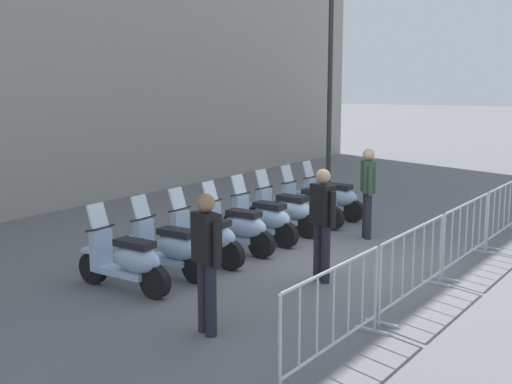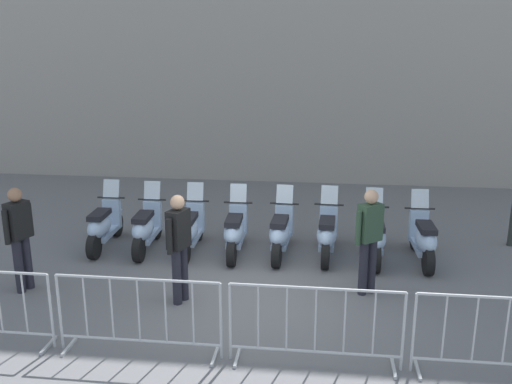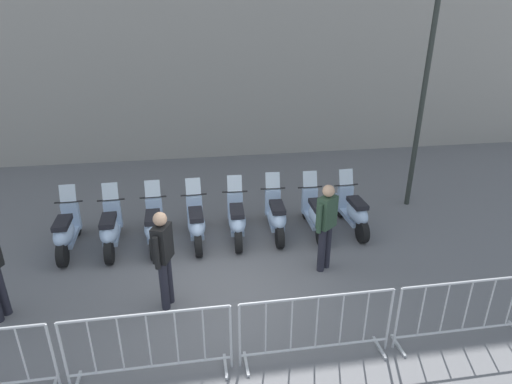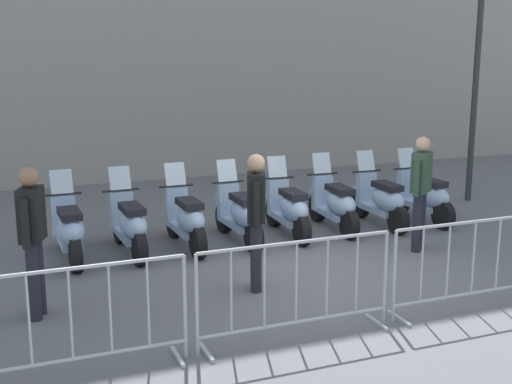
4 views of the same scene
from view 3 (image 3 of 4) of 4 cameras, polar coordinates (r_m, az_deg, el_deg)
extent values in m
plane|color=slate|center=(7.81, -4.23, -12.73)|extent=(120.00, 120.00, 0.00)
cylinder|color=black|center=(10.13, -22.97, -4.08)|extent=(0.22, 0.50, 0.48)
cylinder|color=black|center=(9.07, -24.45, -7.65)|extent=(0.22, 0.50, 0.48)
cube|color=#A8C1E0|center=(9.57, -23.71, -5.56)|extent=(0.43, 0.90, 0.10)
ellipsoid|color=#A8C1E0|center=(9.23, -24.29, -5.08)|extent=(0.50, 0.89, 0.40)
cube|color=black|center=(9.16, -24.48, -3.77)|extent=(0.38, 0.64, 0.10)
cube|color=#A8C1E0|center=(9.83, -23.46, -2.97)|extent=(0.36, 0.20, 0.60)
cylinder|color=black|center=(9.70, -23.76, -1.22)|extent=(0.56, 0.13, 0.04)
cube|color=silver|center=(9.68, -23.88, -0.13)|extent=(0.34, 0.19, 0.35)
cube|color=#A8C1E0|center=(10.01, -23.21, -2.71)|extent=(0.25, 0.35, 0.06)
cylinder|color=black|center=(9.91, -18.22, -3.94)|extent=(0.22, 0.50, 0.48)
cylinder|color=black|center=(8.83, -19.03, -7.59)|extent=(0.22, 0.50, 0.48)
cube|color=#A8C1E0|center=(9.35, -18.63, -5.44)|extent=(0.42, 0.90, 0.10)
ellipsoid|color=#A8C1E0|center=(8.99, -19.02, -4.95)|extent=(0.49, 0.89, 0.40)
cube|color=black|center=(8.92, -19.18, -3.61)|extent=(0.37, 0.64, 0.10)
cube|color=#A8C1E0|center=(9.61, -18.57, -2.80)|extent=(0.36, 0.19, 0.60)
cylinder|color=black|center=(9.48, -18.82, -1.01)|extent=(0.56, 0.13, 0.04)
cube|color=silver|center=(9.45, -18.93, 0.11)|extent=(0.34, 0.19, 0.35)
cube|color=#A8C1E0|center=(9.79, -18.42, -2.53)|extent=(0.25, 0.35, 0.06)
cylinder|color=black|center=(9.80, -13.19, -3.65)|extent=(0.22, 0.50, 0.48)
cylinder|color=black|center=(8.71, -13.47, -7.32)|extent=(0.22, 0.50, 0.48)
cube|color=#A8C1E0|center=(9.23, -13.34, -5.16)|extent=(0.43, 0.90, 0.10)
ellipsoid|color=#A8C1E0|center=(8.88, -13.55, -4.65)|extent=(0.50, 0.89, 0.40)
cube|color=black|center=(8.80, -13.68, -3.29)|extent=(0.38, 0.64, 0.10)
cube|color=#A8C1E0|center=(9.50, -13.40, -2.48)|extent=(0.36, 0.20, 0.60)
cylinder|color=black|center=(9.36, -13.59, -0.67)|extent=(0.56, 0.13, 0.04)
cube|color=silver|center=(9.34, -13.68, 0.46)|extent=(0.34, 0.19, 0.35)
cube|color=#A8C1E0|center=(9.68, -13.34, -2.22)|extent=(0.25, 0.35, 0.06)
cylinder|color=black|center=(9.75, -8.17, -3.37)|extent=(0.22, 0.50, 0.48)
cylinder|color=black|center=(8.66, -7.71, -7.02)|extent=(0.22, 0.50, 0.48)
cube|color=#A8C1E0|center=(9.18, -7.97, -4.87)|extent=(0.42, 0.90, 0.10)
ellipsoid|color=#A8C1E0|center=(8.83, -7.95, -4.35)|extent=(0.50, 0.89, 0.40)
cube|color=black|center=(8.75, -8.04, -2.98)|extent=(0.38, 0.64, 0.10)
cube|color=#A8C1E0|center=(9.45, -8.21, -2.19)|extent=(0.36, 0.20, 0.60)
cylinder|color=black|center=(9.31, -8.33, -0.36)|extent=(0.56, 0.13, 0.04)
cube|color=silver|center=(9.29, -8.41, 0.77)|extent=(0.34, 0.19, 0.35)
cube|color=#A8C1E0|center=(9.64, -8.26, -1.94)|extent=(0.25, 0.35, 0.06)
cylinder|color=black|center=(9.82, -2.84, -2.95)|extent=(0.25, 0.50, 0.48)
cylinder|color=black|center=(8.73, -2.36, -6.56)|extent=(0.25, 0.50, 0.48)
cube|color=#A8C1E0|center=(9.25, -2.62, -4.43)|extent=(0.49, 0.91, 0.10)
ellipsoid|color=#A8C1E0|center=(8.89, -2.54, -3.90)|extent=(0.56, 0.90, 0.40)
cube|color=black|center=(8.82, -2.57, -2.54)|extent=(0.42, 0.65, 0.10)
cube|color=#A8C1E0|center=(9.52, -2.81, -1.78)|extent=(0.36, 0.22, 0.60)
cylinder|color=black|center=(9.38, -2.85, 0.05)|extent=(0.55, 0.17, 0.04)
cube|color=silver|center=(9.36, -2.89, 1.18)|extent=(0.34, 0.21, 0.35)
cube|color=#A8C1E0|center=(9.70, -2.87, -1.52)|extent=(0.27, 0.36, 0.06)
cylinder|color=black|center=(9.97, 2.05, -2.49)|extent=(0.25, 0.50, 0.48)
cylinder|color=black|center=(8.89, 3.18, -5.97)|extent=(0.25, 0.50, 0.48)
cube|color=#A8C1E0|center=(9.41, 2.59, -3.92)|extent=(0.48, 0.91, 0.10)
ellipsoid|color=#A8C1E0|center=(9.05, 2.88, -3.38)|extent=(0.55, 0.90, 0.40)
cube|color=black|center=(8.98, 2.88, -2.04)|extent=(0.42, 0.65, 0.10)
cube|color=#A8C1E0|center=(9.68, 2.23, -1.32)|extent=(0.36, 0.22, 0.60)
cylinder|color=black|center=(9.54, 2.26, 0.48)|extent=(0.55, 0.17, 0.04)
cube|color=silver|center=(9.52, 2.24, 1.59)|extent=(0.34, 0.21, 0.35)
cube|color=#A8C1E0|center=(9.86, 2.08, -1.08)|extent=(0.27, 0.36, 0.06)
cylinder|color=black|center=(10.11, 6.79, -2.28)|extent=(0.24, 0.50, 0.48)
cylinder|color=black|center=(9.06, 8.76, -5.65)|extent=(0.24, 0.50, 0.48)
cube|color=#A8C1E0|center=(9.56, 7.73, -3.66)|extent=(0.46, 0.91, 0.10)
ellipsoid|color=#A8C1E0|center=(9.21, 8.27, -3.11)|extent=(0.53, 0.90, 0.40)
cube|color=black|center=(9.14, 8.30, -1.79)|extent=(0.40, 0.65, 0.10)
cube|color=#A8C1E0|center=(9.82, 7.15, -1.12)|extent=(0.36, 0.21, 0.60)
cylinder|color=black|center=(9.69, 7.25, 0.66)|extent=(0.56, 0.15, 0.04)
cube|color=silver|center=(9.66, 7.22, 1.76)|extent=(0.34, 0.20, 0.35)
cube|color=#A8C1E0|center=(10.00, 6.87, -0.88)|extent=(0.26, 0.35, 0.06)
cylinder|color=black|center=(10.35, 11.28, -1.96)|extent=(0.22, 0.50, 0.48)
cylinder|color=black|center=(9.34, 14.01, -5.16)|extent=(0.22, 0.50, 0.48)
cube|color=#A8C1E0|center=(9.82, 12.59, -3.27)|extent=(0.42, 0.90, 0.10)
ellipsoid|color=#A8C1E0|center=(9.49, 13.36, -2.72)|extent=(0.50, 0.89, 0.40)
cube|color=black|center=(9.42, 13.41, -1.43)|extent=(0.38, 0.64, 0.10)
cube|color=#A8C1E0|center=(10.06, 11.80, -0.81)|extent=(0.36, 0.20, 0.60)
cylinder|color=black|center=(9.94, 11.95, 0.92)|extent=(0.56, 0.13, 0.04)
cube|color=silver|center=(9.91, 11.94, 1.99)|extent=(0.34, 0.19, 0.35)
cube|color=#A8C1E0|center=(10.24, 11.40, -0.60)|extent=(0.25, 0.35, 0.06)
cylinder|color=#B2B5B7|center=(6.35, -25.44, -19.30)|extent=(0.04, 0.04, 1.05)
cylinder|color=#B2B5B7|center=(6.41, -28.80, -18.54)|extent=(0.02, 0.02, 0.87)
cube|color=#B2B5B7|center=(6.63, -22.80, -22.61)|extent=(0.13, 0.44, 0.04)
cube|color=#B2B5B7|center=(6.42, -4.09, -22.23)|extent=(0.13, 0.44, 0.04)
cylinder|color=#B2B5B7|center=(6.32, -24.34, -19.34)|extent=(0.04, 0.04, 1.05)
cylinder|color=#B2B5B7|center=(6.07, -3.39, -18.83)|extent=(0.04, 0.04, 1.05)
cylinder|color=#B2B5B7|center=(5.76, -14.58, -15.54)|extent=(2.11, 0.46, 0.04)
cylinder|color=#B2B5B7|center=(6.34, -13.73, -21.69)|extent=(2.11, 0.46, 0.04)
cylinder|color=#B2B5B7|center=(6.17, -21.12, -18.80)|extent=(0.02, 0.02, 0.87)
cylinder|color=#B2B5B7|center=(6.09, -17.67, -18.81)|extent=(0.02, 0.02, 0.87)
cylinder|color=#B2B5B7|center=(6.04, -14.15, -18.76)|extent=(0.02, 0.02, 0.87)
cylinder|color=#B2B5B7|center=(6.01, -10.57, -18.64)|extent=(0.02, 0.02, 0.87)
cylinder|color=#B2B5B7|center=(6.00, -6.99, -18.45)|extent=(0.02, 0.02, 0.87)
cube|color=#B2B5B7|center=(6.43, -1.31, -21.99)|extent=(0.13, 0.44, 0.04)
cube|color=#B2B5B7|center=(6.89, 16.18, -19.38)|extent=(0.13, 0.44, 0.04)
cylinder|color=#B2B5B7|center=(6.08, -2.20, -18.73)|extent=(0.04, 0.04, 1.05)
cylinder|color=#B2B5B7|center=(6.60, 17.38, -15.99)|extent=(0.04, 0.04, 1.05)
cylinder|color=#B2B5B7|center=(5.93, 8.37, -13.70)|extent=(2.11, 0.46, 0.04)
cylinder|color=#B2B5B7|center=(6.48, 7.90, -19.85)|extent=(2.11, 0.46, 0.04)
cylinder|color=#B2B5B7|center=(6.06, 1.31, -17.75)|extent=(0.02, 0.02, 0.87)
cylinder|color=#B2B5B7|center=(6.12, 4.77, -17.36)|extent=(0.02, 0.02, 0.87)
cylinder|color=#B2B5B7|center=(6.20, 8.13, -16.91)|extent=(0.02, 0.02, 0.87)
cylinder|color=#B2B5B7|center=(6.30, 11.37, -16.43)|extent=(0.02, 0.02, 0.87)
cylinder|color=#B2B5B7|center=(6.41, 14.50, -15.92)|extent=(0.02, 0.02, 0.87)
cube|color=#B2B5B7|center=(7.01, 18.47, -18.90)|extent=(0.13, 0.44, 0.04)
cylinder|color=#B2B5B7|center=(6.65, 18.35, -15.80)|extent=(0.04, 0.04, 1.05)
cylinder|color=#B2B5B7|center=(6.87, 27.06, -10.59)|extent=(2.11, 0.46, 0.04)
cylinder|color=#B2B5B7|center=(7.36, 25.78, -16.26)|extent=(2.11, 0.46, 0.04)
cylinder|color=#B2B5B7|center=(6.75, 21.25, -14.64)|extent=(0.02, 0.02, 0.87)
cylinder|color=#B2B5B7|center=(6.92, 23.90, -14.08)|extent=(0.02, 0.02, 0.87)
cylinder|color=#B2B5B7|center=(7.11, 26.40, -13.53)|extent=(0.02, 0.02, 0.87)
cylinder|color=#B2B5B7|center=(7.31, 28.76, -12.97)|extent=(0.02, 0.02, 0.87)
cylinder|color=#B2B5B7|center=(7.52, 30.99, -12.43)|extent=(0.02, 0.02, 0.87)
cylinder|color=#2D332D|center=(10.70, 21.64, 13.21)|extent=(0.12, 0.12, 5.98)
cylinder|color=#23232D|center=(8.08, -30.86, -11.25)|extent=(0.14, 0.14, 0.90)
cylinder|color=#23232D|center=(7.38, -11.62, -11.35)|extent=(0.14, 0.14, 0.90)
cylinder|color=#23232D|center=(7.25, -12.18, -12.13)|extent=(0.14, 0.14, 0.90)
cube|color=black|center=(6.92, -12.41, -6.64)|extent=(0.38, 0.42, 0.60)
sphere|color=tan|center=(6.72, -12.72, -3.54)|extent=(0.22, 0.22, 0.22)
cylinder|color=black|center=(7.12, -11.64, -6.09)|extent=(0.09, 0.09, 0.55)
cylinder|color=black|center=(6.76, -13.16, -7.95)|extent=(0.09, 0.09, 0.55)
cylinder|color=#23232D|center=(8.11, 8.75, -7.64)|extent=(0.14, 0.14, 0.90)
cylinder|color=#23232D|center=(8.24, 9.49, -7.15)|extent=(0.14, 0.14, 0.90)
cube|color=#2D4733|center=(7.82, 9.47, -2.67)|extent=(0.42, 0.36, 0.60)
sphere|color=tan|center=(7.65, 9.68, 0.15)|extent=(0.22, 0.22, 0.22)
cylinder|color=#2D4733|center=(7.68, 8.46, -3.56)|extent=(0.09, 0.09, 0.55)
cylinder|color=#2D4733|center=(8.02, 10.39, -2.46)|extent=(0.09, 0.09, 0.55)
camera|label=1|loc=(9.36, -87.81, -9.10)|focal=47.03mm
camera|label=2|loc=(2.48, 123.45, -28.04)|focal=39.48mm
camera|label=4|loc=(4.11, -108.55, -33.50)|focal=46.46mm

